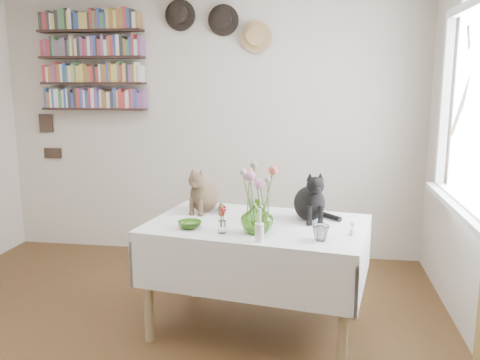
% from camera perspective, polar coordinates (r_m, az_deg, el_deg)
% --- Properties ---
extents(room, '(4.08, 4.58, 2.58)m').
position_cam_1_polar(room, '(2.71, -13.43, 2.06)').
color(room, brown).
rests_on(room, ground).
extents(window, '(0.12, 1.52, 1.32)m').
position_cam_1_polar(window, '(3.42, 24.88, 5.62)').
color(window, white).
rests_on(window, room).
extents(dining_table, '(1.53, 1.12, 0.75)m').
position_cam_1_polar(dining_table, '(3.39, 1.94, -7.83)').
color(dining_table, white).
rests_on(dining_table, room).
extents(tabby_cat, '(0.28, 0.32, 0.33)m').
position_cam_1_polar(tabby_cat, '(3.61, -4.03, -0.95)').
color(tabby_cat, brown).
rests_on(tabby_cat, dining_table).
extents(black_cat, '(0.30, 0.35, 0.34)m').
position_cam_1_polar(black_cat, '(3.41, 7.83, -1.58)').
color(black_cat, black).
rests_on(black_cat, dining_table).
extents(flower_vase, '(0.20, 0.20, 0.21)m').
position_cam_1_polar(flower_vase, '(3.09, 1.93, -4.11)').
color(flower_vase, '#7CBD44').
rests_on(flower_vase, dining_table).
extents(green_bowl, '(0.20, 0.20, 0.05)m').
position_cam_1_polar(green_bowl, '(3.22, -5.67, -5.01)').
color(green_bowl, '#7CBD44').
rests_on(green_bowl, dining_table).
extents(drinking_glass, '(0.11, 0.11, 0.09)m').
position_cam_1_polar(drinking_glass, '(2.99, 9.04, -5.89)').
color(drinking_glass, white).
rests_on(drinking_glass, dining_table).
extents(candlestick, '(0.05, 0.05, 0.19)m').
position_cam_1_polar(candlestick, '(2.94, 2.19, -5.68)').
color(candlestick, white).
rests_on(candlestick, dining_table).
extents(berry_jar, '(0.05, 0.05, 0.19)m').
position_cam_1_polar(berry_jar, '(3.10, -2.05, -4.44)').
color(berry_jar, white).
rests_on(berry_jar, dining_table).
extents(porcelain_figurine, '(0.04, 0.04, 0.08)m').
position_cam_1_polar(porcelain_figurine, '(3.13, 12.49, -5.44)').
color(porcelain_figurine, white).
rests_on(porcelain_figurine, dining_table).
extents(flower_bouquet, '(0.17, 0.13, 0.39)m').
position_cam_1_polar(flower_bouquet, '(3.05, 2.00, 0.22)').
color(flower_bouquet, '#4C7233').
rests_on(flower_bouquet, flower_vase).
extents(bookshelf_unit, '(1.00, 0.16, 0.91)m').
position_cam_1_polar(bookshelf_unit, '(5.10, -16.27, 12.66)').
color(bookshelf_unit, black).
rests_on(bookshelf_unit, room).
extents(wall_hats, '(0.98, 0.09, 0.48)m').
position_cam_1_polar(wall_hats, '(4.78, -2.34, 17.12)').
color(wall_hats, black).
rests_on(wall_hats, room).
extents(wall_art_plaques, '(0.21, 0.02, 0.44)m').
position_cam_1_polar(wall_art_plaques, '(5.42, -20.66, 4.67)').
color(wall_art_plaques, '#38281E').
rests_on(wall_art_plaques, room).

